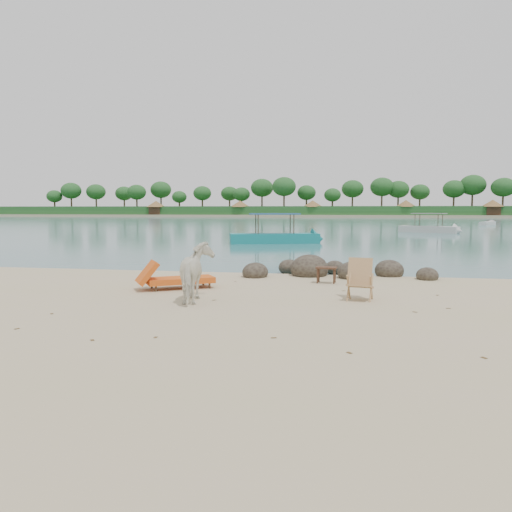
{
  "coord_description": "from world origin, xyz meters",
  "views": [
    {
      "loc": [
        1.97,
        -10.69,
        2.21
      ],
      "look_at": [
        -0.4,
        2.0,
        1.0
      ],
      "focal_mm": 35.0,
      "sensor_mm": 36.0,
      "label": 1
    }
  ],
  "objects": [
    {
      "name": "water",
      "position": [
        0.0,
        90.0,
        0.0
      ],
      "size": [
        400.0,
        400.0,
        0.0
      ],
      "primitive_type": "plane",
      "color": "#35656A",
      "rests_on": "ground"
    },
    {
      "name": "far_shore",
      "position": [
        0.0,
        170.0,
        0.0
      ],
      "size": [
        420.0,
        90.0,
        1.4
      ],
      "primitive_type": "cube",
      "color": "tan",
      "rests_on": "ground"
    },
    {
      "name": "far_scenery",
      "position": [
        0.03,
        136.7,
        3.14
      ],
      "size": [
        420.0,
        18.0,
        9.5
      ],
      "color": "#1E4C1E",
      "rests_on": "ground"
    },
    {
      "name": "boulders",
      "position": [
        1.36,
        5.83,
        0.18
      ],
      "size": [
        6.16,
        2.75,
        0.94
      ],
      "rotation": [
        0.0,
        0.0,
        0.04
      ],
      "color": "#2E251F",
      "rests_on": "ground"
    },
    {
      "name": "cow",
      "position": [
        -1.55,
        0.59,
        0.7
      ],
      "size": [
        1.09,
        1.78,
        1.4
      ],
      "primitive_type": "imported",
      "rotation": [
        0.0,
        0.0,
        3.36
      ],
      "color": "white",
      "rests_on": "ground"
    },
    {
      "name": "side_table",
      "position": [
        1.34,
        4.06,
        0.24
      ],
      "size": [
        0.63,
        0.44,
        0.48
      ],
      "primitive_type": null,
      "rotation": [
        0.0,
        0.0,
        -0.08
      ],
      "color": "#382416",
      "rests_on": "ground"
    },
    {
      "name": "lounge_chair",
      "position": [
        -2.59,
        2.35,
        0.34
      ],
      "size": [
        2.35,
        1.88,
        0.68
      ],
      "primitive_type": null,
      "rotation": [
        0.0,
        0.0,
        0.56
      ],
      "color": "orange",
      "rests_on": "ground"
    },
    {
      "name": "deck_chair",
      "position": [
        2.26,
        1.4,
        0.5
      ],
      "size": [
        0.75,
        0.8,
        1.0
      ],
      "primitive_type": null,
      "rotation": [
        0.0,
        0.0,
        -0.17
      ],
      "color": "tan",
      "rests_on": "ground"
    },
    {
      "name": "boat_near",
      "position": [
        -2.92,
        22.27,
        1.61
      ],
      "size": [
        6.78,
        3.43,
        3.23
      ],
      "primitive_type": null,
      "rotation": [
        0.0,
        0.0,
        0.31
      ],
      "color": "#12777B",
      "rests_on": "water"
    },
    {
      "name": "boat_mid",
      "position": [
        9.59,
        40.19,
        1.53
      ],
      "size": [
        6.2,
        4.3,
        3.07
      ],
      "primitive_type": null,
      "rotation": [
        0.0,
        0.0,
        -0.51
      ],
      "color": "#B8B7B3",
      "rests_on": "water"
    },
    {
      "name": "boat_far",
      "position": [
        21.75,
        66.79,
        0.28
      ],
      "size": [
        3.5,
        4.76,
        0.57
      ],
      "primitive_type": null,
      "rotation": [
        0.0,
        0.0,
        1.02
      ],
      "color": "silver",
      "rests_on": "water"
    },
    {
      "name": "dead_leaves",
      "position": [
        0.48,
        -0.61,
        0.0
      ],
      "size": [
        8.46,
        7.17,
        0.0
      ],
      "color": "brown",
      "rests_on": "ground"
    }
  ]
}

